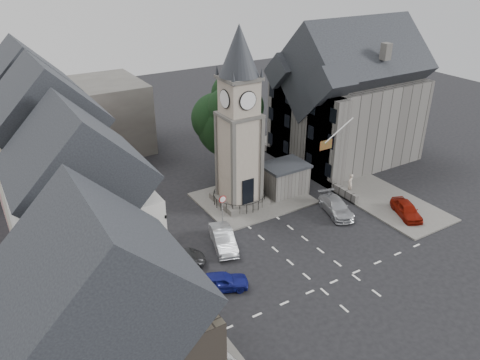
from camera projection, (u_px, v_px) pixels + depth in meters
ground at (290, 244)px, 37.97m from camera, size 120.00×120.00×0.00m
pavement_west at (116, 253)px, 36.72m from camera, size 6.00×30.00×0.14m
pavement_east at (336, 174)px, 49.65m from camera, size 6.00×26.00×0.14m
central_island at (253, 198)px, 44.76m from camera, size 10.00×8.00×0.16m
road_markings at (336, 281)px, 33.76m from camera, size 20.00×8.00×0.01m
clock_tower at (239, 121)px, 40.48m from camera, size 4.86×4.86×16.25m
stone_shelter at (284, 178)px, 45.26m from camera, size 4.30×3.30×3.08m
town_tree at (230, 114)px, 45.75m from camera, size 7.20×7.20×10.80m
warning_sign_post at (223, 204)px, 39.74m from camera, size 0.70×0.19×2.85m
terrace_pink at (37, 143)px, 40.09m from camera, size 8.10×7.60×12.80m
terrace_cream at (57, 178)px, 33.96m from camera, size 8.10×7.60×12.80m
terrace_tudor at (87, 234)px, 28.01m from camera, size 8.10×7.60×12.00m
building_sw_stone at (110, 354)px, 20.80m from camera, size 8.60×7.60×10.40m
backdrop_west at (54, 124)px, 52.05m from camera, size 20.00×10.00×8.00m
east_building at (347, 105)px, 50.86m from camera, size 14.40×11.40×12.60m
east_boundary_wall at (303, 169)px, 49.71m from camera, size 0.40×16.00×0.90m
flagpole at (339, 130)px, 41.64m from camera, size 3.68×0.10×2.74m
car_west_blue at (221, 281)px, 32.66m from camera, size 4.16×2.89×1.32m
car_west_silver at (135, 246)px, 36.59m from camera, size 3.93×1.40×1.29m
car_west_grey at (173, 261)px, 34.74m from camera, size 5.18×3.08×1.35m
car_island_silver at (223, 239)px, 37.30m from camera, size 2.77×4.73×1.47m
car_island_east at (336, 207)px, 42.10m from camera, size 3.13×5.00×1.35m
car_east_red at (407, 209)px, 41.62m from camera, size 3.03×4.30×1.36m
pedestrian at (350, 183)px, 45.73m from camera, size 0.80×0.65×1.89m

